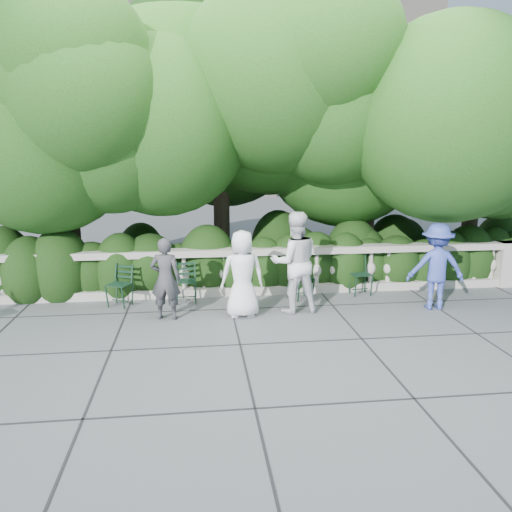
{
  "coord_description": "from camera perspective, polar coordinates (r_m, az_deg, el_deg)",
  "views": [
    {
      "loc": [
        -1.15,
        -8.41,
        3.06
      ],
      "look_at": [
        0.0,
        1.0,
        1.0
      ],
      "focal_mm": 35.0,
      "sensor_mm": 36.0,
      "label": 1
    }
  ],
  "objects": [
    {
      "name": "chair_b",
      "position": [
        10.08,
        -7.91,
        -5.53
      ],
      "size": [
        0.45,
        0.49,
        0.84
      ],
      "primitive_type": null,
      "rotation": [
        0.0,
        0.0,
        0.02
      ],
      "color": "black",
      "rests_on": "ground"
    },
    {
      "name": "balustrade",
      "position": [
        10.59,
        -0.52,
        -1.81
      ],
      "size": [
        12.0,
        0.44,
        1.0
      ],
      "color": "#9E998E",
      "rests_on": "ground"
    },
    {
      "name": "shrub_hedge",
      "position": [
        11.86,
        -1.17,
        -2.68
      ],
      "size": [
        15.0,
        2.6,
        1.7
      ],
      "primitive_type": null,
      "color": "black",
      "rests_on": "ground"
    },
    {
      "name": "person_businessman",
      "position": [
        9.11,
        -1.57,
        -2.05
      ],
      "size": [
        0.81,
        0.55,
        1.61
      ],
      "primitive_type": "imported",
      "rotation": [
        0.0,
        0.0,
        3.19
      ],
      "color": "white",
      "rests_on": "ground"
    },
    {
      "name": "tree_canopy",
      "position": [
        11.78,
        2.11,
        16.64
      ],
      "size": [
        15.04,
        6.52,
        6.78
      ],
      "color": "#3F3023",
      "rests_on": "ground"
    },
    {
      "name": "chair_d",
      "position": [
        10.3,
        5.62,
        -5.07
      ],
      "size": [
        0.59,
        0.62,
        0.84
      ],
      "primitive_type": null,
      "rotation": [
        0.0,
        0.0,
        0.41
      ],
      "color": "black",
      "rests_on": "ground"
    },
    {
      "name": "person_older_blue",
      "position": [
        10.15,
        19.9,
        -1.14
      ],
      "size": [
        1.17,
        0.79,
        1.67
      ],
      "primitive_type": "imported",
      "rotation": [
        0.0,
        0.0,
        2.97
      ],
      "color": "#3749A7",
      "rests_on": "ground"
    },
    {
      "name": "chair_c",
      "position": [
        10.13,
        -15.67,
        -5.79
      ],
      "size": [
        0.6,
        0.62,
        0.84
      ],
      "primitive_type": null,
      "rotation": [
        0.0,
        0.0,
        -0.43
      ],
      "color": "black",
      "rests_on": "ground"
    },
    {
      "name": "ground",
      "position": [
        9.02,
        0.78,
        -7.57
      ],
      "size": [
        90.0,
        90.0,
        0.0
      ],
      "primitive_type": "plane",
      "color": "#54565C",
      "rests_on": "ground"
    },
    {
      "name": "person_woman_grey",
      "position": [
        9.12,
        -10.3,
        -2.58
      ],
      "size": [
        0.6,
        0.45,
        1.51
      ],
      "primitive_type": "imported",
      "rotation": [
        0.0,
        0.0,
        2.97
      ],
      "color": "#39393E",
      "rests_on": "ground"
    },
    {
      "name": "person_casual_man",
      "position": [
        9.39,
        4.44,
        -0.72
      ],
      "size": [
        0.97,
        0.78,
        1.91
      ],
      "primitive_type": "imported",
      "rotation": [
        0.0,
        0.0,
        3.2
      ],
      "color": "silver",
      "rests_on": "ground"
    },
    {
      "name": "chair_e",
      "position": [
        10.76,
        12.09,
        -4.54
      ],
      "size": [
        0.49,
        0.52,
        0.84
      ],
      "primitive_type": null,
      "rotation": [
        0.0,
        0.0,
        0.1
      ],
      "color": "black",
      "rests_on": "ground"
    }
  ]
}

